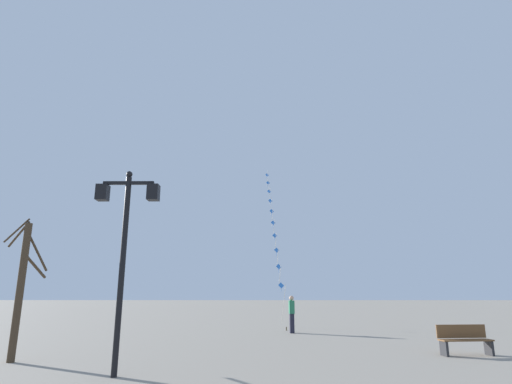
% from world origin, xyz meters
% --- Properties ---
extents(ground_plane, '(160.00, 160.00, 0.00)m').
position_xyz_m(ground_plane, '(0.00, 20.00, 0.00)').
color(ground_plane, gray).
extents(twin_lantern_lamp_post, '(1.56, 0.28, 4.87)m').
position_xyz_m(twin_lantern_lamp_post, '(-2.71, 8.24, 3.38)').
color(twin_lantern_lamp_post, black).
rests_on(twin_lantern_lamp_post, ground_plane).
extents(kite_train, '(0.83, 15.61, 12.80)m').
position_xyz_m(kite_train, '(1.66, 27.88, 6.64)').
color(kite_train, brown).
rests_on(kite_train, ground_plane).
extents(kite_flyer, '(0.26, 0.61, 1.71)m').
position_xyz_m(kite_flyer, '(2.15, 18.58, 0.90)').
color(kite_flyer, '#1E1E2D').
rests_on(kite_flyer, ground_plane).
extents(bare_tree, '(1.21, 1.57, 4.01)m').
position_xyz_m(bare_tree, '(-6.25, 10.28, 2.08)').
color(bare_tree, '#423323').
rests_on(bare_tree, ground_plane).
extents(park_bench, '(1.64, 0.60, 0.89)m').
position_xyz_m(park_bench, '(6.90, 11.59, 0.45)').
color(park_bench, brown).
rests_on(park_bench, ground_plane).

